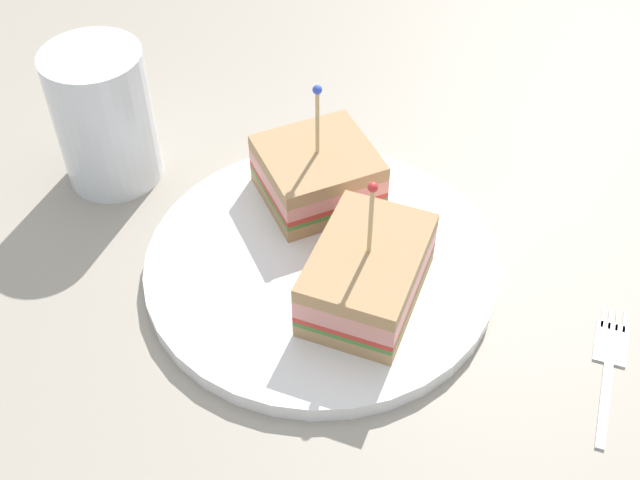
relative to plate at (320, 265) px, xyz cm
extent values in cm
cube|color=#9E9384|center=(0.00, 0.00, -1.66)|extent=(114.20, 114.20, 2.00)
cylinder|color=white|center=(0.00, 0.00, 0.00)|extent=(26.13, 26.13, 1.33)
cube|color=tan|center=(1.03, 4.80, 1.24)|extent=(11.74, 9.46, 1.16)
cube|color=#478438|center=(1.03, 4.80, 2.02)|extent=(11.74, 9.46, 0.40)
cube|color=red|center=(1.03, 4.80, 2.47)|extent=(11.74, 9.46, 0.50)
cube|color=#E59389|center=(1.03, 4.80, 3.50)|extent=(11.74, 9.46, 1.55)
cube|color=tan|center=(1.03, 4.80, 4.85)|extent=(11.74, 9.46, 1.16)
cylinder|color=tan|center=(1.03, 4.80, 7.99)|extent=(0.30, 0.30, 6.29)
sphere|color=red|center=(1.03, 4.80, 11.13)|extent=(0.70, 0.70, 0.70)
cube|color=tan|center=(-5.51, -4.28, 1.27)|extent=(11.29, 11.16, 1.20)
cube|color=#478438|center=(-5.51, -4.28, 2.07)|extent=(11.29, 11.16, 0.40)
cube|color=red|center=(-5.51, -4.28, 2.52)|extent=(11.29, 11.16, 0.50)
cube|color=#E59389|center=(-5.51, -4.28, 3.37)|extent=(11.29, 11.16, 1.21)
cube|color=tan|center=(-5.51, -4.28, 4.58)|extent=(11.29, 11.16, 1.20)
cylinder|color=tan|center=(-5.51, -4.28, 7.72)|extent=(0.30, 0.30, 6.29)
sphere|color=blue|center=(-5.51, -4.28, 10.87)|extent=(0.70, 0.70, 0.70)
cylinder|color=gold|center=(1.13, -20.63, 4.20)|extent=(6.95, 6.95, 9.74)
cylinder|color=white|center=(1.13, -20.63, 5.18)|extent=(7.90, 7.90, 11.70)
cube|color=silver|center=(-1.43, 21.95, -0.49)|extent=(6.69, 2.62, 0.35)
cube|color=silver|center=(-6.40, 20.38, -0.49)|extent=(4.09, 3.18, 0.35)
cube|color=silver|center=(-8.72, 20.44, -0.49)|extent=(1.96, 0.77, 0.35)
cube|color=silver|center=(-8.57, 19.96, -0.49)|extent=(1.96, 0.77, 0.35)
cube|color=silver|center=(-8.42, 19.49, -0.49)|extent=(1.96, 0.77, 0.35)
cube|color=silver|center=(-8.27, 19.01, -0.49)|extent=(1.96, 0.77, 0.35)
camera|label=1|loc=(32.64, 23.90, 44.36)|focal=45.00mm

